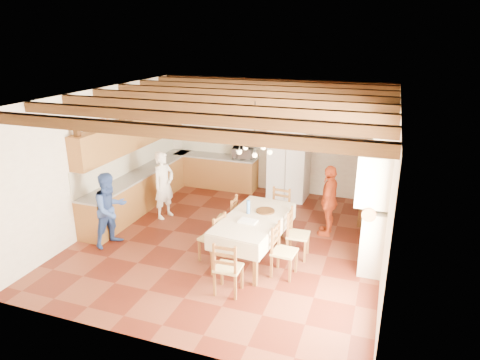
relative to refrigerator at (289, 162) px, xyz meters
name	(u,v)px	position (x,y,z in m)	size (l,w,h in m)	color
floor	(231,241)	(-0.55, -2.82, -0.97)	(6.00, 6.50, 0.02)	#4F1A0F
ceiling	(230,95)	(-0.55, -2.82, 2.05)	(6.00, 6.50, 0.02)	white
wall_back	(274,136)	(-0.55, 0.44, 0.54)	(6.00, 0.02, 3.00)	beige
wall_front	(141,247)	(-0.55, -6.08, 0.54)	(6.00, 0.02, 3.00)	beige
wall_left	(102,158)	(-3.56, -2.82, 0.54)	(0.02, 6.50, 3.00)	beige
wall_right	(391,190)	(2.46, -2.82, 0.54)	(0.02, 6.50, 3.00)	beige
ceiling_beams	(230,100)	(-0.55, -2.82, 1.95)	(6.00, 6.30, 0.16)	#3A2213
lower_cabinets_left	(143,189)	(-3.25, -1.77, -0.53)	(0.60, 4.30, 0.86)	brown
lower_cabinets_back	(216,172)	(-2.10, 0.13, -0.53)	(2.30, 0.60, 0.86)	brown
countertop_left	(142,172)	(-3.25, -1.77, -0.08)	(0.62, 4.30, 0.04)	gray
countertop_back	(216,156)	(-2.10, 0.13, -0.08)	(2.34, 0.62, 0.04)	gray
backsplash_left	(131,158)	(-3.54, -1.77, 0.24)	(0.03, 4.30, 0.60)	beige
backsplash_back	(219,142)	(-2.10, 0.42, 0.24)	(2.30, 0.03, 0.60)	beige
upper_cabinets	(134,133)	(-3.38, -1.77, 0.89)	(0.35, 4.20, 0.70)	brown
fireplace	(374,190)	(2.17, -2.62, 0.44)	(0.56, 1.60, 2.80)	beige
wall_picture	(333,127)	(1.00, 0.41, 0.89)	(0.34, 0.03, 0.42)	#332717
refrigerator	(289,162)	(0.00, 0.00, 0.00)	(0.96, 0.79, 1.93)	white
hutch	(379,172)	(2.20, -0.70, 0.17)	(0.53, 1.25, 2.27)	#3C1D0D
dining_table	(254,221)	(0.11, -3.33, -0.19)	(1.17, 2.04, 0.85)	silver
chandelier	(255,144)	(0.11, -3.33, 1.29)	(0.47, 0.47, 0.03)	black
chair_left_near	(212,237)	(-0.60, -3.66, -0.48)	(0.42, 0.40, 0.96)	brown
chair_left_far	(226,218)	(-0.65, -2.79, -0.48)	(0.42, 0.40, 0.96)	brown
chair_right_near	(284,251)	(0.81, -3.75, -0.48)	(0.42, 0.40, 0.96)	brown
chair_right_far	(298,234)	(0.90, -3.01, -0.48)	(0.42, 0.40, 0.96)	brown
chair_end_near	(228,267)	(0.07, -4.57, -0.48)	(0.42, 0.40, 0.96)	brown
chair_end_far	(278,211)	(0.27, -2.08, -0.48)	(0.42, 0.40, 0.96)	brown
person_man	(164,185)	(-2.42, -2.19, -0.17)	(0.58, 0.38, 1.58)	white
person_woman_blue	(110,209)	(-2.76, -3.75, -0.20)	(0.74, 0.58, 1.53)	#304C96
person_woman_red	(329,200)	(1.29, -1.82, -0.20)	(0.90, 0.37, 1.54)	#B93E19
microwave	(243,153)	(-1.31, 0.13, 0.08)	(0.53, 0.36, 0.30)	silver
fridge_vase	(290,119)	(-0.04, 0.00, 1.11)	(0.28, 0.28, 0.29)	#3C1D0D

